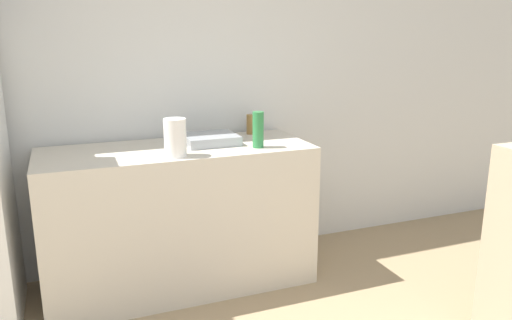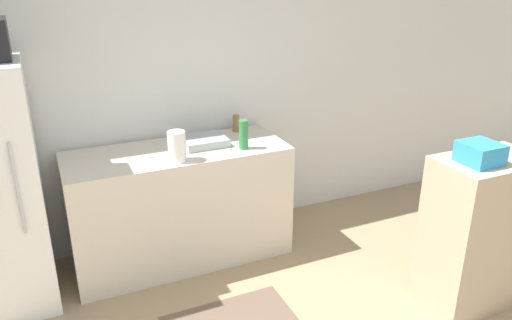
% 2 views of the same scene
% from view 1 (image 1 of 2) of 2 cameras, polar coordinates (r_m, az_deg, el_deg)
% --- Properties ---
extents(wall_back, '(8.00, 0.06, 2.60)m').
position_cam_1_polar(wall_back, '(3.50, -8.06, 9.06)').
color(wall_back, silver).
rests_on(wall_back, ground_plane).
extents(counter, '(1.67, 0.66, 0.92)m').
position_cam_1_polar(counter, '(3.27, -8.75, -6.49)').
color(counter, beige).
rests_on(counter, ground_plane).
extents(sink_basin, '(0.33, 0.30, 0.06)m').
position_cam_1_polar(sink_basin, '(3.22, -5.23, 2.39)').
color(sink_basin, '#9EA3A8').
rests_on(sink_basin, counter).
extents(bottle_tall, '(0.07, 0.07, 0.22)m').
position_cam_1_polar(bottle_tall, '(3.09, 0.24, 3.48)').
color(bottle_tall, '#2D7F42').
rests_on(bottle_tall, counter).
extents(bottle_short, '(0.06, 0.06, 0.14)m').
position_cam_1_polar(bottle_short, '(3.51, -0.64, 4.10)').
color(bottle_short, olive).
rests_on(bottle_short, counter).
extents(paper_towel_roll, '(0.13, 0.13, 0.22)m').
position_cam_1_polar(paper_towel_roll, '(2.90, -9.22, 2.54)').
color(paper_towel_roll, white).
rests_on(paper_towel_roll, counter).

